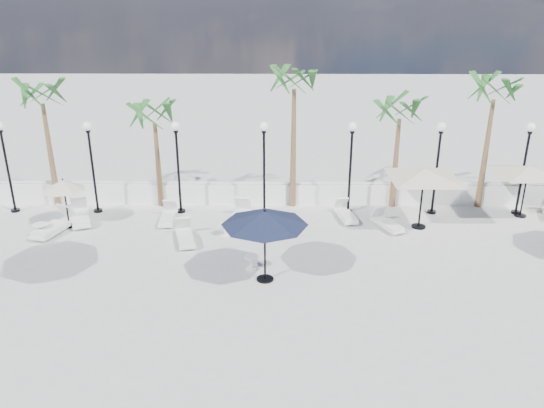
{
  "coord_description": "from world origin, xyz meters",
  "views": [
    {
      "loc": [
        0.54,
        -14.08,
        8.39
      ],
      "look_at": [
        0.35,
        3.61,
        1.5
      ],
      "focal_mm": 35.0,
      "sensor_mm": 36.0,
      "label": 1
    }
  ],
  "objects_px": {
    "lounger_5": "(239,216)",
    "lounger_6": "(346,214)",
    "lounger_0": "(55,226)",
    "lounger_2": "(185,236)",
    "lounger_1": "(80,216)",
    "parasol_cream_small": "(63,186)",
    "parasol_navy_mid": "(265,218)",
    "parasol_cream_sq_b": "(425,169)",
    "lounger_4": "(387,223)",
    "lounger_3": "(168,216)",
    "parasol_cream_sq_a": "(529,166)"
  },
  "relations": [
    {
      "from": "lounger_5",
      "to": "lounger_6",
      "type": "bearing_deg",
      "value": 12.59
    },
    {
      "from": "lounger_0",
      "to": "lounger_2",
      "type": "height_order",
      "value": "lounger_0"
    },
    {
      "from": "lounger_2",
      "to": "lounger_1",
      "type": "bearing_deg",
      "value": 142.69
    },
    {
      "from": "lounger_5",
      "to": "parasol_cream_small",
      "type": "relative_size",
      "value": 1.03
    },
    {
      "from": "parasol_navy_mid",
      "to": "parasol_cream_sq_b",
      "type": "bearing_deg",
      "value": 35.47
    },
    {
      "from": "parasol_cream_small",
      "to": "lounger_5",
      "type": "bearing_deg",
      "value": 4.44
    },
    {
      "from": "lounger_0",
      "to": "parasol_navy_mid",
      "type": "bearing_deg",
      "value": -7.67
    },
    {
      "from": "lounger_1",
      "to": "lounger_2",
      "type": "distance_m",
      "value": 4.86
    },
    {
      "from": "lounger_0",
      "to": "lounger_4",
      "type": "distance_m",
      "value": 12.82
    },
    {
      "from": "lounger_3",
      "to": "parasol_cream_small",
      "type": "height_order",
      "value": "parasol_cream_small"
    },
    {
      "from": "parasol_navy_mid",
      "to": "parasol_cream_small",
      "type": "height_order",
      "value": "parasol_navy_mid"
    },
    {
      "from": "parasol_navy_mid",
      "to": "parasol_cream_sq_a",
      "type": "height_order",
      "value": "parasol_navy_mid"
    },
    {
      "from": "lounger_1",
      "to": "lounger_2",
      "type": "height_order",
      "value": "lounger_1"
    },
    {
      "from": "lounger_0",
      "to": "lounger_2",
      "type": "xyz_separation_m",
      "value": [
        5.12,
        -0.8,
        -0.04
      ]
    },
    {
      "from": "lounger_1",
      "to": "lounger_0",
      "type": "bearing_deg",
      "value": -142.68
    },
    {
      "from": "parasol_navy_mid",
      "to": "parasol_cream_small",
      "type": "xyz_separation_m",
      "value": [
        -7.82,
        4.19,
        -0.43
      ]
    },
    {
      "from": "lounger_0",
      "to": "lounger_5",
      "type": "bearing_deg",
      "value": 25.2
    },
    {
      "from": "lounger_2",
      "to": "lounger_4",
      "type": "distance_m",
      "value": 7.8
    },
    {
      "from": "lounger_4",
      "to": "lounger_6",
      "type": "bearing_deg",
      "value": 126.86
    },
    {
      "from": "parasol_cream_sq_a",
      "to": "lounger_0",
      "type": "bearing_deg",
      "value": -174.46
    },
    {
      "from": "lounger_5",
      "to": "parasol_cream_small",
      "type": "xyz_separation_m",
      "value": [
        -6.69,
        -0.52,
        1.44
      ]
    },
    {
      "from": "lounger_1",
      "to": "parasol_cream_sq_a",
      "type": "bearing_deg",
      "value": -19.22
    },
    {
      "from": "lounger_4",
      "to": "parasol_navy_mid",
      "type": "bearing_deg",
      "value": -160.91
    },
    {
      "from": "lounger_3",
      "to": "parasol_cream_sq_a",
      "type": "distance_m",
      "value": 14.55
    },
    {
      "from": "parasol_navy_mid",
      "to": "parasol_cream_small",
      "type": "bearing_deg",
      "value": 151.81
    },
    {
      "from": "parasol_cream_sq_b",
      "to": "lounger_4",
      "type": "bearing_deg",
      "value": -176.27
    },
    {
      "from": "lounger_4",
      "to": "lounger_6",
      "type": "distance_m",
      "value": 1.76
    },
    {
      "from": "parasol_navy_mid",
      "to": "lounger_2",
      "type": "bearing_deg",
      "value": 136.92
    },
    {
      "from": "lounger_5",
      "to": "lounger_2",
      "type": "bearing_deg",
      "value": -126.52
    },
    {
      "from": "lounger_3",
      "to": "parasol_cream_sq_b",
      "type": "bearing_deg",
      "value": -5.45
    },
    {
      "from": "parasol_cream_sq_a",
      "to": "parasol_cream_small",
      "type": "xyz_separation_m",
      "value": [
        -18.22,
        -1.22,
        -0.45
      ]
    },
    {
      "from": "lounger_2",
      "to": "lounger_6",
      "type": "distance_m",
      "value": 6.56
    },
    {
      "from": "lounger_3",
      "to": "parasol_cream_sq_b",
      "type": "relative_size",
      "value": 0.34
    },
    {
      "from": "lounger_5",
      "to": "parasol_navy_mid",
      "type": "xyz_separation_m",
      "value": [
        1.13,
        -4.71,
        1.88
      ]
    },
    {
      "from": "lounger_5",
      "to": "lounger_0",
      "type": "bearing_deg",
      "value": -162.91
    },
    {
      "from": "lounger_2",
      "to": "lounger_5",
      "type": "bearing_deg",
      "value": 30.02
    },
    {
      "from": "lounger_0",
      "to": "lounger_3",
      "type": "xyz_separation_m",
      "value": [
        4.13,
        1.1,
        -0.05
      ]
    },
    {
      "from": "lounger_4",
      "to": "parasol_cream_sq_b",
      "type": "xyz_separation_m",
      "value": [
        1.25,
        0.08,
        2.17
      ]
    },
    {
      "from": "lounger_3",
      "to": "lounger_5",
      "type": "height_order",
      "value": "lounger_5"
    },
    {
      "from": "lounger_1",
      "to": "lounger_5",
      "type": "bearing_deg",
      "value": -21.02
    },
    {
      "from": "lounger_5",
      "to": "parasol_cream_sq_b",
      "type": "height_order",
      "value": "parasol_cream_sq_b"
    },
    {
      "from": "lounger_6",
      "to": "lounger_0",
      "type": "bearing_deg",
      "value": 176.39
    },
    {
      "from": "lounger_5",
      "to": "parasol_cream_sq_a",
      "type": "xyz_separation_m",
      "value": [
        11.53,
        0.7,
        1.9
      ]
    },
    {
      "from": "lounger_1",
      "to": "parasol_cream_sq_a",
      "type": "relative_size",
      "value": 0.46
    },
    {
      "from": "lounger_3",
      "to": "parasol_cream_sq_a",
      "type": "bearing_deg",
      "value": 0.11
    },
    {
      "from": "lounger_4",
      "to": "parasol_cream_small",
      "type": "xyz_separation_m",
      "value": [
        -12.5,
        0.05,
        1.48
      ]
    },
    {
      "from": "lounger_0",
      "to": "lounger_1",
      "type": "distance_m",
      "value": 1.2
    },
    {
      "from": "lounger_0",
      "to": "lounger_6",
      "type": "relative_size",
      "value": 1.25
    },
    {
      "from": "lounger_2",
      "to": "parasol_cream_sq_b",
      "type": "distance_m",
      "value": 9.3
    },
    {
      "from": "lounger_2",
      "to": "parasol_cream_sq_a",
      "type": "distance_m",
      "value": 13.79
    }
  ]
}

